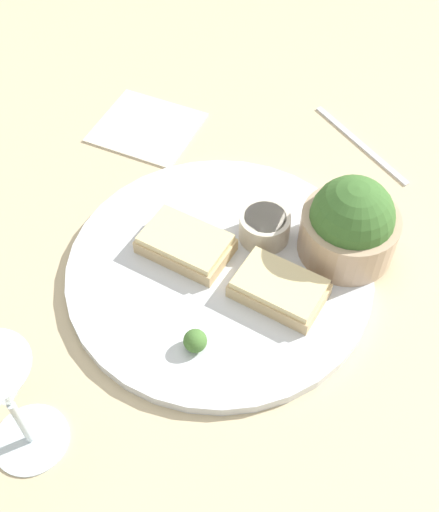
% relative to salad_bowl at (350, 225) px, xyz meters
% --- Properties ---
extents(ground_plane, '(4.00, 4.00, 0.00)m').
position_rel_salad_bowl_xyz_m(ground_plane, '(-0.09, -0.12, -0.06)').
color(ground_plane, '#C6B289').
extents(dinner_plate, '(0.36, 0.36, 0.01)m').
position_rel_salad_bowl_xyz_m(dinner_plate, '(-0.09, -0.12, -0.05)').
color(dinner_plate, silver).
rests_on(dinner_plate, ground_plane).
extents(salad_bowl, '(0.11, 0.11, 0.10)m').
position_rel_salad_bowl_xyz_m(salad_bowl, '(0.00, 0.00, 0.00)').
color(salad_bowl, tan).
rests_on(salad_bowl, dinner_plate).
extents(sauce_ramekin, '(0.06, 0.06, 0.04)m').
position_rel_salad_bowl_xyz_m(sauce_ramekin, '(-0.08, -0.05, -0.02)').
color(sauce_ramekin, beige).
rests_on(sauce_ramekin, dinner_plate).
extents(cheese_toast_near, '(0.11, 0.09, 0.03)m').
position_rel_salad_bowl_xyz_m(cheese_toast_near, '(-0.01, -0.10, -0.03)').
color(cheese_toast_near, '#D1B27F').
rests_on(cheese_toast_near, dinner_plate).
extents(cheese_toast_far, '(0.12, 0.09, 0.03)m').
position_rel_salad_bowl_xyz_m(cheese_toast_far, '(-0.13, -0.13, -0.03)').
color(cheese_toast_far, '#D1B27F').
rests_on(cheese_toast_far, dinner_plate).
extents(wine_glass, '(0.07, 0.07, 0.15)m').
position_rel_salad_bowl_xyz_m(wine_glass, '(-0.08, -0.40, 0.05)').
color(wine_glass, silver).
rests_on(wine_glass, ground_plane).
extents(garnish, '(0.03, 0.03, 0.03)m').
position_rel_salad_bowl_xyz_m(garnish, '(-0.03, -0.22, -0.03)').
color(garnish, '#477533').
rests_on(garnish, dinner_plate).
extents(napkin, '(0.17, 0.16, 0.01)m').
position_rel_salad_bowl_xyz_m(napkin, '(-0.34, -0.01, -0.05)').
color(napkin, beige).
rests_on(napkin, ground_plane).
extents(fork, '(0.18, 0.05, 0.01)m').
position_rel_salad_bowl_xyz_m(fork, '(-0.10, 0.17, -0.05)').
color(fork, silver).
rests_on(fork, ground_plane).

